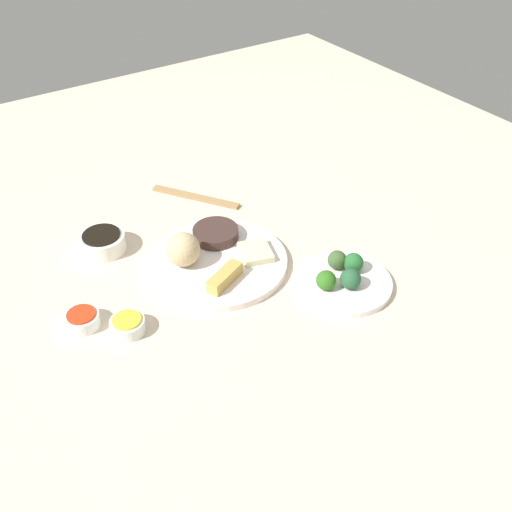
{
  "coord_description": "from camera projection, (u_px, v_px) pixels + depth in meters",
  "views": [
    {
      "loc": [
        -0.47,
        -0.84,
        0.81
      ],
      "look_at": [
        0.06,
        -0.06,
        0.06
      ],
      "focal_mm": 40.59,
      "sensor_mm": 36.0,
      "label": 1
    }
  ],
  "objects": [
    {
      "name": "crab_rangoon_wonton",
      "position": [
        256.0,
        252.0,
        1.24
      ],
      "size": [
        0.08,
        0.09,
        0.01
      ],
      "primitive_type": "cube",
      "rotation": [
        0.0,
        0.0,
        -0.3
      ],
      "color": "beige",
      "rests_on": "main_plate"
    },
    {
      "name": "main_plate",
      "position": [
        220.0,
        262.0,
        1.24
      ],
      "size": [
        0.3,
        0.3,
        0.02
      ],
      "primitive_type": "cylinder",
      "color": "white",
      "rests_on": "tabletop"
    },
    {
      "name": "broccoli_plate",
      "position": [
        344.0,
        283.0,
        1.19
      ],
      "size": [
        0.2,
        0.2,
        0.01
      ],
      "primitive_type": "cylinder",
      "color": "white",
      "rests_on": "tabletop"
    },
    {
      "name": "rice_scoop",
      "position": [
        183.0,
        249.0,
        1.2
      ],
      "size": [
        0.07,
        0.07,
        0.07
      ],
      "primitive_type": "sphere",
      "color": "#CDB484",
      "rests_on": "main_plate"
    },
    {
      "name": "tabletop",
      "position": [
        219.0,
        268.0,
        1.25
      ],
      "size": [
        2.2,
        2.2,
        0.02
      ],
      "primitive_type": "cube",
      "color": "beige",
      "rests_on": "ground"
    },
    {
      "name": "sauce_ramekin_sweet_and_sour",
      "position": [
        82.0,
        320.0,
        1.09
      ],
      "size": [
        0.07,
        0.07,
        0.03
      ],
      "primitive_type": "cylinder",
      "color": "white",
      "rests_on": "tabletop"
    },
    {
      "name": "soy_sauce_bowl_liquid",
      "position": [
        101.0,
        235.0,
        1.26
      ],
      "size": [
        0.08,
        0.08,
        0.0
      ],
      "primitive_type": "cylinder",
      "color": "black",
      "rests_on": "soy_sauce_bowl"
    },
    {
      "name": "broccoli_floret_3",
      "position": [
        337.0,
        260.0,
        1.2
      ],
      "size": [
        0.04,
        0.04,
        0.04
      ],
      "primitive_type": "sphere",
      "color": "#3B5A2D",
      "rests_on": "broccoli_plate"
    },
    {
      "name": "chopsticks_pair",
      "position": [
        195.0,
        197.0,
        1.44
      ],
      "size": [
        0.15,
        0.2,
        0.01
      ],
      "primitive_type": "cube",
      "rotation": [
        0.0,
        0.0,
        2.17
      ],
      "color": "#A37F50",
      "rests_on": "tabletop"
    },
    {
      "name": "soy_sauce_bowl",
      "position": [
        103.0,
        243.0,
        1.27
      ],
      "size": [
        0.1,
        0.1,
        0.04
      ],
      "primitive_type": "cylinder",
      "color": "white",
      "rests_on": "tabletop"
    },
    {
      "name": "sauce_ramekin_hot_mustard",
      "position": [
        128.0,
        326.0,
        1.08
      ],
      "size": [
        0.07,
        0.07,
        0.03
      ],
      "primitive_type": "cylinder",
      "color": "white",
      "rests_on": "tabletop"
    },
    {
      "name": "stir_fry_heap",
      "position": [
        216.0,
        233.0,
        1.28
      ],
      "size": [
        0.1,
        0.1,
        0.02
      ],
      "primitive_type": "cylinder",
      "color": "#3D2A25",
      "rests_on": "main_plate"
    },
    {
      "name": "sauce_ramekin_hot_mustard_liquid",
      "position": [
        127.0,
        320.0,
        1.07
      ],
      "size": [
        0.05,
        0.05,
        0.0
      ],
      "primitive_type": "cylinder",
      "color": "yellow",
      "rests_on": "sauce_ramekin_hot_mustard"
    },
    {
      "name": "spring_roll",
      "position": [
        225.0,
        277.0,
        1.16
      ],
      "size": [
        0.09,
        0.06,
        0.03
      ],
      "primitive_type": "cube",
      "rotation": [
        0.0,
        0.0,
        0.41
      ],
      "color": "gold",
      "rests_on": "main_plate"
    },
    {
      "name": "broccoli_floret_2",
      "position": [
        326.0,
        280.0,
        1.15
      ],
      "size": [
        0.04,
        0.04,
        0.04
      ],
      "primitive_type": "sphere",
      "color": "#2F6C1E",
      "rests_on": "broccoli_plate"
    },
    {
      "name": "broccoli_floret_1",
      "position": [
        353.0,
        263.0,
        1.19
      ],
      "size": [
        0.04,
        0.04,
        0.04
      ],
      "primitive_type": "sphere",
      "color": "#276630",
      "rests_on": "broccoli_plate"
    },
    {
      "name": "sauce_ramekin_sweet_and_sour_liquid",
      "position": [
        81.0,
        314.0,
        1.08
      ],
      "size": [
        0.05,
        0.05,
        0.0
      ],
      "primitive_type": "cylinder",
      "color": "red",
      "rests_on": "sauce_ramekin_sweet_and_sour"
    },
    {
      "name": "broccoli_floret_0",
      "position": [
        350.0,
        279.0,
        1.15
      ],
      "size": [
        0.04,
        0.04,
        0.04
      ],
      "primitive_type": "sphere",
      "color": "#255634",
      "rests_on": "broccoli_plate"
    }
  ]
}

